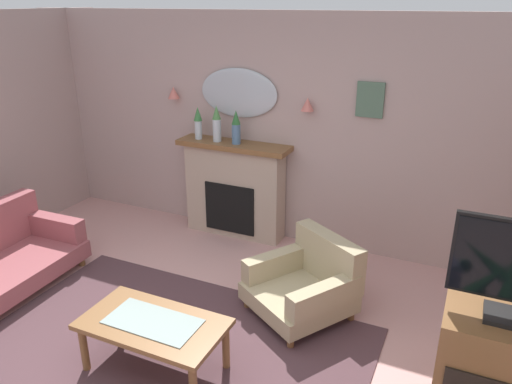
% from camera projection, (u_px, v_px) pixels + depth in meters
% --- Properties ---
extents(wall_back, '(6.95, 0.10, 2.60)m').
position_uv_depth(wall_back, '(281.00, 131.00, 5.63)').
color(wall_back, '#B29993').
rests_on(wall_back, ground).
extents(patterned_rug, '(3.20, 2.40, 0.01)m').
position_uv_depth(patterned_rug, '(157.00, 363.00, 3.92)').
color(patterned_rug, '#4C3338').
rests_on(patterned_rug, ground).
extents(fireplace, '(1.36, 0.36, 1.16)m').
position_uv_depth(fireplace, '(234.00, 190.00, 5.90)').
color(fireplace, tan).
rests_on(fireplace, ground).
extents(mantel_vase_centre, '(0.10, 0.10, 0.38)m').
position_uv_depth(mantel_vase_centre, '(198.00, 122.00, 5.76)').
color(mantel_vase_centre, silver).
rests_on(mantel_vase_centre, fireplace).
extents(mantel_vase_right, '(0.10, 0.10, 0.42)m').
position_uv_depth(mantel_vase_right, '(217.00, 123.00, 5.66)').
color(mantel_vase_right, silver).
rests_on(mantel_vase_right, fireplace).
extents(mantel_vase_left, '(0.10, 0.10, 0.39)m').
position_uv_depth(mantel_vase_left, '(236.00, 127.00, 5.57)').
color(mantel_vase_left, '#4C7093').
rests_on(mantel_vase_left, fireplace).
extents(wall_mirror, '(0.96, 0.06, 0.56)m').
position_uv_depth(wall_mirror, '(238.00, 93.00, 5.60)').
color(wall_mirror, '#B2BCC6').
extents(wall_sconce_left, '(0.14, 0.14, 0.14)m').
position_uv_depth(wall_sconce_left, '(174.00, 93.00, 5.91)').
color(wall_sconce_left, '#D17066').
extents(wall_sconce_right, '(0.14, 0.14, 0.14)m').
position_uv_depth(wall_sconce_right, '(307.00, 104.00, 5.25)').
color(wall_sconce_right, '#D17066').
extents(framed_picture, '(0.28, 0.03, 0.36)m').
position_uv_depth(framed_picture, '(370.00, 100.00, 5.01)').
color(framed_picture, '#4C6B56').
extents(coffee_table, '(1.10, 0.60, 0.45)m').
position_uv_depth(coffee_table, '(153.00, 328.00, 3.73)').
color(coffee_table, brown).
rests_on(coffee_table, ground).
extents(armchair_by_coffee_table, '(1.11, 1.12, 0.71)m').
position_uv_depth(armchair_by_coffee_table, '(307.00, 282.00, 4.48)').
color(armchair_by_coffee_table, tan).
rests_on(armchair_by_coffee_table, ground).
extents(tv_cabinet, '(0.80, 0.57, 0.90)m').
position_uv_depth(tv_cabinet, '(502.00, 378.00, 3.15)').
color(tv_cabinet, brown).
rests_on(tv_cabinet, ground).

